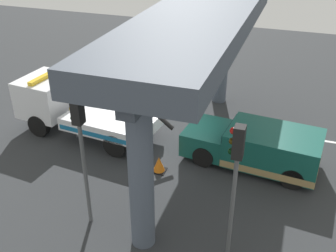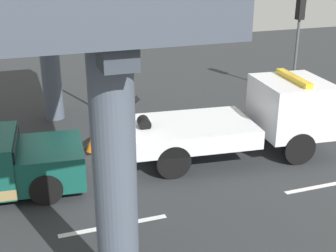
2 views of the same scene
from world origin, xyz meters
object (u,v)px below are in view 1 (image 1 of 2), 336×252
at_px(tow_truck_white, 74,107).
at_px(towed_van_green, 258,147).
at_px(traffic_light_near, 236,166).
at_px(traffic_light_far, 80,134).
at_px(traffic_cone_orange, 159,164).

bearing_deg(tow_truck_white, towed_van_green, 179.41).
relative_size(traffic_light_near, traffic_light_far, 0.96).
relative_size(tow_truck_white, traffic_cone_orange, 11.74).
xyz_separation_m(tow_truck_white, towed_van_green, (-8.08, 0.08, -0.42)).
relative_size(towed_van_green, traffic_light_far, 1.19).
distance_m(towed_van_green, traffic_cone_orange, 3.88).
height_order(towed_van_green, traffic_light_far, traffic_light_far).
distance_m(tow_truck_white, towed_van_green, 8.09).
xyz_separation_m(traffic_light_far, traffic_cone_orange, (-1.17, -3.32, -2.98)).
height_order(traffic_light_near, traffic_light_far, traffic_light_far).
distance_m(towed_van_green, traffic_light_far, 7.26).
bearing_deg(traffic_cone_orange, towed_van_green, -154.30).
xyz_separation_m(towed_van_green, traffic_light_near, (0.14, 4.99, 2.38)).
bearing_deg(traffic_light_far, traffic_light_near, 180.00).
height_order(traffic_light_near, traffic_cone_orange, traffic_light_near).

